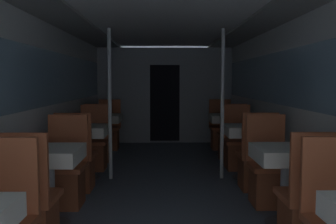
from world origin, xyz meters
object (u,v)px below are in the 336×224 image
(support_pole_right_2, at_px, (222,104))
(chair_right_near_3, at_px, (231,144))
(dining_table_left_1, at_px, (49,160))
(dining_table_right_1, at_px, (286,160))
(dining_table_right_2, at_px, (246,134))
(chair_right_far_2, at_px, (238,150))
(chair_left_far_1, at_px, (65,179))
(support_pole_left_2, at_px, (110,104))
(chair_left_near_3, at_px, (100,144))
(chair_right_near_1, at_px, (308,214))
(chair_right_far_3, at_px, (221,134))
(chair_left_near_1, at_px, (29,216))
(dining_table_left_3, at_px, (104,121))
(dining_table_left_2, at_px, (86,134))
(chair_left_far_2, at_px, (93,150))
(chair_right_far_1, at_px, (269,178))
(chair_left_near_2, at_px, (77,167))
(dining_table_right_3, at_px, (226,121))
(chair_left_far_3, at_px, (109,134))
(chair_right_near_2, at_px, (256,166))

(support_pole_right_2, bearing_deg, chair_right_near_3, 73.15)
(dining_table_left_1, distance_m, dining_table_right_1, 2.22)
(dining_table_right_2, bearing_deg, chair_right_far_2, 90.00)
(chair_left_far_1, bearing_deg, support_pole_right_2, -149.32)
(support_pole_left_2, relative_size, dining_table_right_2, 2.79)
(dining_table_left_1, distance_m, chair_left_near_3, 2.80)
(chair_right_near_1, distance_m, chair_right_far_3, 4.45)
(chair_left_near_1, bearing_deg, dining_table_right_2, 45.09)
(support_pole_right_2, bearing_deg, chair_left_near_1, -130.20)
(dining_table_left_3, xyz_separation_m, support_pole_right_2, (1.88, -1.67, 0.41))
(chair_left_far_1, relative_size, dining_table_left_2, 1.33)
(dining_table_left_1, height_order, chair_left_far_1, chair_left_far_1)
(chair_left_far_2, xyz_separation_m, chair_right_far_1, (2.22, -1.67, 0.00))
(dining_table_right_1, relative_size, support_pole_right_2, 0.36)
(chair_left_far_2, xyz_separation_m, chair_right_near_3, (2.22, 0.56, 0.00))
(chair_left_near_3, bearing_deg, chair_right_far_2, -14.19)
(chair_left_far_1, height_order, chair_left_near_2, same)
(chair_left_near_3, bearing_deg, chair_right_near_1, -56.41)
(chair_left_far_2, bearing_deg, chair_left_near_1, 90.00)
(dining_table_right_3, bearing_deg, chair_left_far_3, 165.96)
(chair_left_far_2, xyz_separation_m, dining_table_left_3, (-0.00, 1.11, 0.32))
(dining_table_right_1, bearing_deg, chair_left_near_3, 128.53)
(support_pole_left_2, distance_m, support_pole_right_2, 1.54)
(dining_table_right_1, relative_size, chair_right_far_2, 0.75)
(chair_right_far_1, relative_size, chair_right_far_3, 1.00)
(dining_table_right_1, relative_size, chair_right_near_2, 0.75)
(chair_left_far_2, relative_size, dining_table_right_1, 1.33)
(chair_left_near_3, distance_m, chair_left_far_3, 1.11)
(chair_left_far_2, height_order, chair_right_near_1, same)
(chair_right_near_1, xyz_separation_m, chair_right_near_2, (0.00, 1.67, 0.00))
(chair_right_near_1, relative_size, chair_right_near_3, 1.00)
(chair_left_far_3, relative_size, chair_right_near_3, 1.00)
(support_pole_left_2, height_order, dining_table_right_3, support_pole_left_2)
(dining_table_right_2, bearing_deg, dining_table_left_2, 180.00)
(dining_table_right_2, bearing_deg, chair_right_near_3, 90.00)
(chair_right_far_1, bearing_deg, dining_table_left_3, -51.47)
(chair_left_near_2, distance_m, chair_right_far_3, 3.55)
(dining_table_left_2, bearing_deg, chair_right_near_3, 26.70)
(chair_left_far_1, relative_size, chair_right_far_2, 1.00)
(chair_right_far_3, bearing_deg, chair_left_far_1, 56.41)
(chair_left_near_1, bearing_deg, chair_left_far_1, 90.00)
(chair_right_near_3, bearing_deg, chair_right_far_1, -90.00)
(chair_left_near_2, xyz_separation_m, support_pole_left_2, (0.34, 0.55, 0.73))
(dining_table_left_2, height_order, chair_left_far_3, chair_left_far_3)
(chair_left_near_1, distance_m, chair_right_near_1, 2.22)
(dining_table_right_3, bearing_deg, chair_left_near_3, -165.96)
(dining_table_right_1, bearing_deg, dining_table_left_3, 123.59)
(dining_table_right_3, bearing_deg, chair_right_far_2, -90.00)
(chair_left_near_2, bearing_deg, chair_right_near_3, 36.98)
(dining_table_left_1, height_order, support_pole_right_2, support_pole_right_2)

